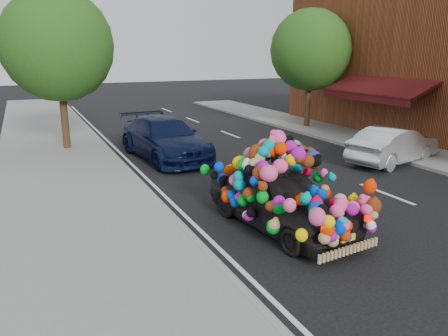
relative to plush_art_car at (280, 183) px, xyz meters
name	(u,v)px	position (x,y,z in m)	size (l,w,h in m)	color
ground	(273,213)	(0.31, 0.75, -1.02)	(100.00, 100.00, 0.00)	black
sidewalk	(90,242)	(-3.99, 0.75, -0.96)	(4.00, 60.00, 0.12)	gray
kerb	(181,227)	(-2.04, 0.75, -0.96)	(0.15, 60.00, 0.13)	gray
footpath_far	(419,154)	(8.51, 3.75, -0.96)	(3.00, 40.00, 0.12)	gray
lane_markings	(386,194)	(3.91, 0.75, -1.02)	(6.00, 50.00, 0.01)	silver
tree_near_sidewalk	(58,46)	(-3.49, 10.25, 3.00)	(4.20, 4.20, 6.13)	#332114
tree_far_b	(310,50)	(8.31, 10.75, 2.87)	(4.00, 4.00, 5.90)	#332114
plush_art_car	(280,183)	(0.00, 0.00, 0.00)	(2.43, 4.39, 2.01)	black
navy_sedan	(165,138)	(-0.33, 7.38, -0.28)	(2.08, 5.11, 1.48)	black
silver_hatchback	(394,145)	(6.71, 3.31, -0.38)	(1.36, 3.89, 1.28)	silver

